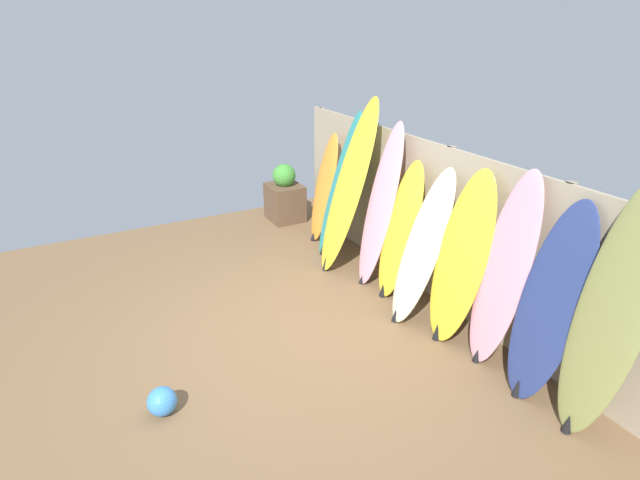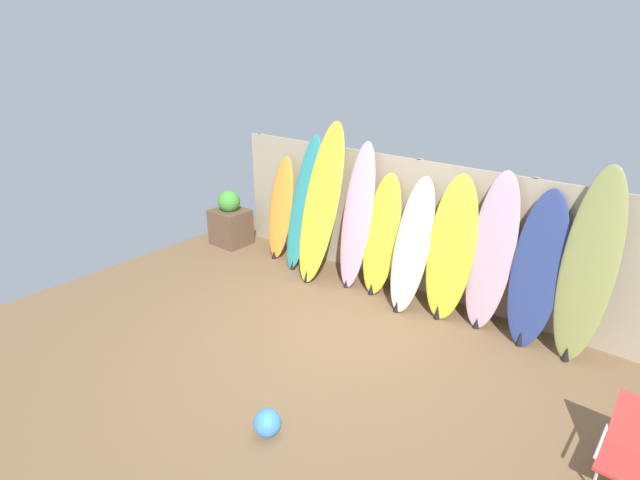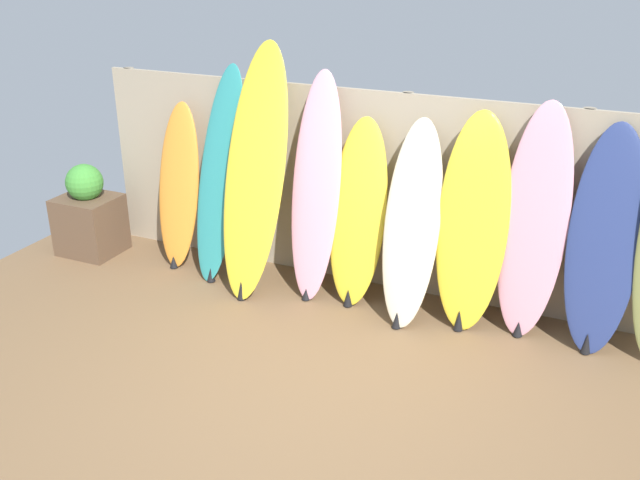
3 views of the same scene
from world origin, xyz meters
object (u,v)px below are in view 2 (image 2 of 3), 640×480
object	(u,v)px
beach_chair	(639,449)
surfboard_pink_7	(492,253)
surfboard_teal_1	(303,204)
surfboard_pink_3	(357,217)
planter_box	(230,221)
surfboard_yellow_2	(321,204)
surfboard_olive_9	(589,268)
surfboard_yellow_6	(451,249)
surfboard_navy_8	(537,271)
surfboard_cream_5	(412,245)
surfboard_yellow_4	(381,236)
beach_ball	(267,423)
surfboard_orange_0	(281,209)

from	to	relation	value
beach_chair	surfboard_pink_7	bearing A→B (deg)	134.45
surfboard_teal_1	surfboard_pink_3	world-z (taller)	surfboard_pink_3
planter_box	surfboard_teal_1	bearing A→B (deg)	5.85
surfboard_yellow_2	surfboard_olive_9	xyz separation A→B (m)	(3.38, 0.22, -0.05)
surfboard_yellow_2	surfboard_olive_9	world-z (taller)	surfboard_yellow_2
surfboard_yellow_6	surfboard_yellow_2	bearing A→B (deg)	-175.57
surfboard_teal_1	surfboard_yellow_2	distance (m)	0.47
surfboard_yellow_2	surfboard_pink_3	bearing A→B (deg)	13.38
surfboard_yellow_6	surfboard_navy_8	distance (m)	0.99
surfboard_cream_5	beach_chair	bearing A→B (deg)	-26.41
surfboard_yellow_4	surfboard_olive_9	size ratio (longest dim) A/B	0.77
surfboard_yellow_4	surfboard_pink_7	bearing A→B (deg)	2.96
surfboard_yellow_2	beach_ball	bearing A→B (deg)	-59.19
surfboard_yellow_6	planter_box	bearing A→B (deg)	-177.30
surfboard_cream_5	surfboard_yellow_2	bearing A→B (deg)	-177.61
surfboard_yellow_6	beach_ball	distance (m)	3.02
surfboard_cream_5	beach_chair	xyz separation A→B (m)	(2.79, -1.38, -0.50)
surfboard_cream_5	beach_ball	distance (m)	2.92
surfboard_yellow_2	surfboard_navy_8	size ratio (longest dim) A/B	1.25
surfboard_navy_8	planter_box	world-z (taller)	surfboard_navy_8
surfboard_pink_7	planter_box	xyz separation A→B (m)	(-4.29, -0.25, -0.53)
surfboard_orange_0	planter_box	xyz separation A→B (m)	(-0.99, -0.19, -0.38)
surfboard_yellow_4	surfboard_yellow_6	size ratio (longest dim) A/B	0.92
beach_ball	surfboard_pink_7	bearing A→B (deg)	76.55
surfboard_olive_9	surfboard_yellow_4	bearing A→B (deg)	-178.36
surfboard_navy_8	beach_ball	bearing A→B (deg)	-112.70
surfboard_yellow_2	surfboard_navy_8	world-z (taller)	surfboard_yellow_2
surfboard_navy_8	planter_box	distance (m)	4.85
surfboard_orange_0	surfboard_pink_7	xyz separation A→B (m)	(3.30, 0.06, 0.14)
surfboard_yellow_4	surfboard_cream_5	bearing A→B (deg)	-9.53
surfboard_pink_3	surfboard_teal_1	bearing A→B (deg)	-179.58
surfboard_pink_3	surfboard_pink_7	bearing A→B (deg)	2.93
surfboard_pink_3	beach_chair	world-z (taller)	surfboard_pink_3
surfboard_teal_1	surfboard_pink_7	size ratio (longest dim) A/B	1.05
beach_chair	beach_ball	world-z (taller)	beach_chair
surfboard_cream_5	surfboard_pink_3	bearing A→B (deg)	175.75
surfboard_teal_1	planter_box	distance (m)	1.60
surfboard_teal_1	planter_box	xyz separation A→B (m)	(-1.48, -0.15, -0.57)
surfboard_orange_0	surfboard_yellow_4	bearing A→B (deg)	-0.40
surfboard_pink_3	beach_chair	xyz separation A→B (m)	(3.68, -1.45, -0.66)
surfboard_pink_3	surfboard_yellow_6	xyz separation A→B (m)	(1.37, 0.02, -0.11)
planter_box	surfboard_pink_7	bearing A→B (deg)	3.38
planter_box	surfboard_yellow_2	bearing A→B (deg)	0.99
surfboard_pink_3	surfboard_yellow_6	bearing A→B (deg)	0.89
surfboard_yellow_6	surfboard_olive_9	xyz separation A→B (m)	(1.48, 0.07, 0.17)
surfboard_teal_1	surfboard_pink_3	bearing A→B (deg)	0.42
surfboard_yellow_4	beach_chair	xyz separation A→B (m)	(3.30, -1.47, -0.48)
surfboard_pink_3	surfboard_cream_5	distance (m)	0.91
surfboard_teal_1	surfboard_olive_9	distance (m)	3.82
surfboard_pink_3	surfboard_cream_5	xyz separation A→B (m)	(0.90, -0.07, -0.16)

